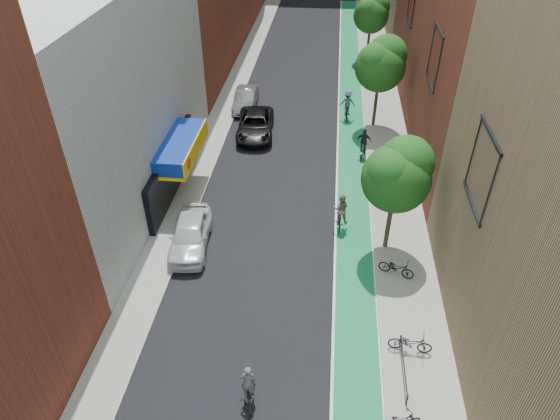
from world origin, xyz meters
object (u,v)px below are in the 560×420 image
(parked_car_black, at_px, (255,125))
(cyclist_lead, at_px, (248,391))
(cyclist_lane_near, at_px, (341,213))
(parked_car_white, at_px, (190,234))
(parked_car_silver, at_px, (246,99))
(cyclist_lane_far, at_px, (347,106))
(cyclist_lane_mid, at_px, (364,146))

(parked_car_black, height_order, cyclist_lead, cyclist_lead)
(cyclist_lane_near, bearing_deg, parked_car_white, 19.01)
(parked_car_silver, xyz_separation_m, cyclist_lane_far, (8.03, -1.06, 0.26))
(parked_car_black, xyz_separation_m, parked_car_silver, (-1.42, 4.37, -0.02))
(parked_car_silver, distance_m, cyclist_lane_near, 16.53)
(parked_car_black, relative_size, cyclist_lane_far, 2.44)
(parked_car_silver, xyz_separation_m, cyclist_lead, (4.24, -25.77, -0.09))
(cyclist_lane_near, height_order, cyclist_lane_far, cyclist_lane_far)
(cyclist_lane_far, bearing_deg, parked_car_white, 61.05)
(cyclist_lead, distance_m, cyclist_lane_mid, 19.58)
(parked_car_silver, relative_size, cyclist_lane_mid, 2.19)
(parked_car_black, relative_size, cyclist_lane_near, 2.52)
(parked_car_silver, bearing_deg, cyclist_lead, -81.03)
(parked_car_black, relative_size, cyclist_lead, 2.80)
(cyclist_lane_near, relative_size, cyclist_lane_far, 0.97)
(cyclist_lane_mid, bearing_deg, cyclist_lane_near, 92.93)
(cyclist_lane_far, bearing_deg, cyclist_lane_near, 86.47)
(cyclist_lead, xyz_separation_m, cyclist_lane_mid, (4.87, 18.97, 0.15))
(parked_car_black, xyz_separation_m, cyclist_lane_mid, (7.70, -2.43, 0.04))
(cyclist_lead, bearing_deg, parked_car_silver, -94.45)
(cyclist_lane_mid, bearing_deg, cyclist_lane_far, -65.52)
(parked_car_white, relative_size, cyclist_lane_near, 2.18)
(cyclist_lane_near, relative_size, cyclist_lane_mid, 1.06)
(parked_car_white, height_order, cyclist_lane_near, cyclist_lane_near)
(cyclist_lane_near, xyz_separation_m, cyclist_lane_mid, (1.50, 7.87, -0.18))
(cyclist_lane_mid, bearing_deg, parked_car_white, 61.56)
(cyclist_lane_near, bearing_deg, parked_car_black, -57.06)
(parked_car_black, height_order, parked_car_silver, parked_car_black)
(parked_car_black, distance_m, cyclist_lead, 21.58)
(parked_car_white, distance_m, parked_car_black, 12.80)
(parked_car_white, relative_size, cyclist_lane_far, 2.12)
(parked_car_black, xyz_separation_m, cyclist_lead, (2.83, -21.40, -0.11))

